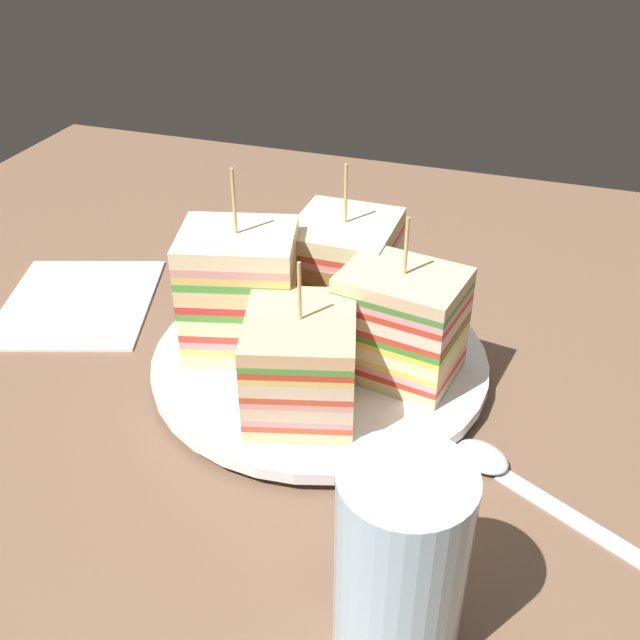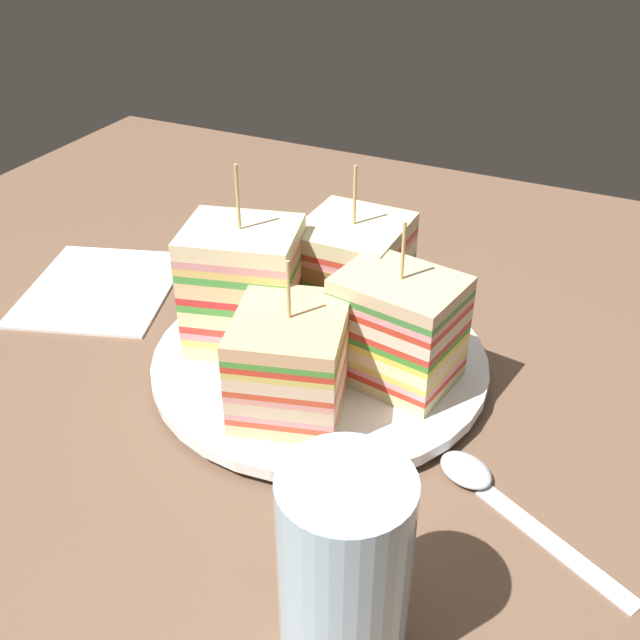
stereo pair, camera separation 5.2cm
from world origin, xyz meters
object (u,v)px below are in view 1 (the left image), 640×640
at_px(sandwich_wedge_0, 400,323).
at_px(sandwich_wedge_3, 301,363).
at_px(sandwich_wedge_1, 339,270).
at_px(napkin, 78,301).
at_px(spoon, 505,472).
at_px(sandwich_wedge_2, 241,292).
at_px(chip_pile, 328,353).
at_px(plate, 320,361).
at_px(drinking_glass, 400,573).

distance_m(sandwich_wedge_0, sandwich_wedge_3, 0.08).
height_order(sandwich_wedge_1, napkin, sandwich_wedge_1).
bearing_deg(spoon, sandwich_wedge_2, 10.80).
xyz_separation_m(sandwich_wedge_3, chip_pile, (-0.00, -0.05, -0.03)).
xyz_separation_m(plate, sandwich_wedge_3, (-0.01, 0.06, 0.04)).
height_order(sandwich_wedge_0, sandwich_wedge_1, sandwich_wedge_1).
bearing_deg(plate, sandwich_wedge_2, 6.38).
xyz_separation_m(plate, sandwich_wedge_1, (0.00, -0.06, 0.05)).
distance_m(sandwich_wedge_3, drinking_glass, 0.17).
bearing_deg(sandwich_wedge_0, sandwich_wedge_2, 13.56).
distance_m(sandwich_wedge_0, sandwich_wedge_2, 0.11).
bearing_deg(spoon, chip_pile, 3.38).
relative_size(sandwich_wedge_3, drinking_glass, 0.99).
relative_size(sandwich_wedge_1, drinking_glass, 1.15).
bearing_deg(chip_pile, spoon, 156.01).
bearing_deg(sandwich_wedge_3, sandwich_wedge_0, -57.25).
bearing_deg(chip_pile, sandwich_wedge_0, -172.52).
bearing_deg(drinking_glass, napkin, -33.57).
bearing_deg(sandwich_wedge_1, plate, 4.46).
relative_size(sandwich_wedge_1, sandwich_wedge_3, 1.16).
height_order(spoon, drinking_glass, drinking_glass).
bearing_deg(sandwich_wedge_2, sandwich_wedge_3, -53.49).
bearing_deg(drinking_glass, chip_pile, -62.86).
relative_size(plate, chip_pile, 3.38).
distance_m(sandwich_wedge_1, napkin, 0.23).
bearing_deg(sandwich_wedge_3, sandwich_wedge_2, 35.65).
relative_size(chip_pile, spoon, 0.55).
bearing_deg(plate, chip_pile, 143.30).
relative_size(sandwich_wedge_0, sandwich_wedge_3, 1.10).
bearing_deg(sandwich_wedge_1, napkin, -81.19).
bearing_deg(drinking_glass, sandwich_wedge_3, -54.28).
xyz_separation_m(plate, sandwich_wedge_2, (0.06, 0.01, 0.05)).
distance_m(sandwich_wedge_2, napkin, 0.18).
bearing_deg(sandwich_wedge_1, sandwich_wedge_0, 47.97).
relative_size(sandwich_wedge_0, drinking_glass, 1.09).
xyz_separation_m(sandwich_wedge_3, spoon, (-0.14, 0.01, -0.05)).
height_order(sandwich_wedge_3, napkin, sandwich_wedge_3).
distance_m(sandwich_wedge_3, napkin, 0.25).
xyz_separation_m(chip_pile, drinking_glass, (-0.09, 0.19, 0.02)).
bearing_deg(sandwich_wedge_2, sandwich_wedge_1, 35.32).
bearing_deg(spoon, napkin, 13.43).
bearing_deg(chip_pile, sandwich_wedge_3, 88.12).
xyz_separation_m(sandwich_wedge_0, chip_pile, (0.05, 0.01, -0.03)).
relative_size(plate, drinking_glass, 2.25).
relative_size(sandwich_wedge_2, drinking_glass, 1.28).
bearing_deg(sandwich_wedge_3, plate, -9.51).
relative_size(chip_pile, napkin, 0.51).
height_order(sandwich_wedge_1, sandwich_wedge_2, sandwich_wedge_2).
xyz_separation_m(plate, chip_pile, (-0.01, 0.01, 0.01)).
xyz_separation_m(sandwich_wedge_0, drinking_glass, (-0.05, 0.19, -0.01)).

